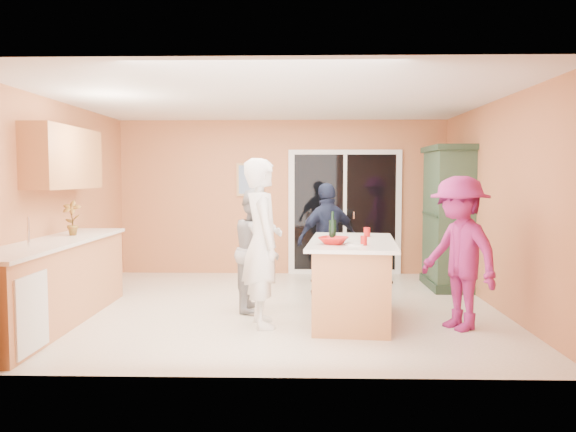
{
  "coord_description": "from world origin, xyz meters",
  "views": [
    {
      "loc": [
        0.33,
        -6.99,
        1.65
      ],
      "look_at": [
        0.15,
        0.1,
        1.15
      ],
      "focal_mm": 35.0,
      "sensor_mm": 36.0,
      "label": 1
    }
  ],
  "objects_px": {
    "woman_white": "(262,243)",
    "woman_navy": "(328,240)",
    "green_hutch": "(448,219)",
    "woman_magenta": "(459,253)",
    "woman_grey": "(257,250)",
    "kitchen_island": "(352,283)"
  },
  "relations": [
    {
      "from": "woman_white",
      "to": "woman_navy",
      "type": "height_order",
      "value": "woman_white"
    },
    {
      "from": "woman_grey",
      "to": "woman_magenta",
      "type": "distance_m",
      "value": 2.39
    },
    {
      "from": "green_hutch",
      "to": "woman_white",
      "type": "bearing_deg",
      "value": -139.43
    },
    {
      "from": "woman_navy",
      "to": "woman_magenta",
      "type": "distance_m",
      "value": 2.12
    },
    {
      "from": "kitchen_island",
      "to": "woman_grey",
      "type": "relative_size",
      "value": 1.23
    },
    {
      "from": "woman_grey",
      "to": "woman_magenta",
      "type": "xyz_separation_m",
      "value": [
        2.24,
        -0.82,
        0.08
      ]
    },
    {
      "from": "woman_grey",
      "to": "woman_magenta",
      "type": "height_order",
      "value": "woman_magenta"
    },
    {
      "from": "green_hutch",
      "to": "woman_grey",
      "type": "height_order",
      "value": "green_hutch"
    },
    {
      "from": "kitchen_island",
      "to": "woman_magenta",
      "type": "xyz_separation_m",
      "value": [
        1.12,
        -0.33,
        0.39
      ]
    },
    {
      "from": "green_hutch",
      "to": "woman_grey",
      "type": "relative_size",
      "value": 1.4
    },
    {
      "from": "kitchen_island",
      "to": "woman_magenta",
      "type": "relative_size",
      "value": 1.11
    },
    {
      "from": "kitchen_island",
      "to": "woman_magenta",
      "type": "bearing_deg",
      "value": -10.86
    },
    {
      "from": "woman_white",
      "to": "kitchen_island",
      "type": "bearing_deg",
      "value": -89.73
    },
    {
      "from": "green_hutch",
      "to": "woman_magenta",
      "type": "bearing_deg",
      "value": -101.56
    },
    {
      "from": "green_hutch",
      "to": "woman_magenta",
      "type": "distance_m",
      "value": 2.36
    },
    {
      "from": "woman_grey",
      "to": "woman_navy",
      "type": "height_order",
      "value": "woman_navy"
    },
    {
      "from": "green_hutch",
      "to": "woman_grey",
      "type": "bearing_deg",
      "value": -151.44
    },
    {
      "from": "woman_grey",
      "to": "green_hutch",
      "type": "bearing_deg",
      "value": -58.76
    },
    {
      "from": "green_hutch",
      "to": "woman_magenta",
      "type": "relative_size",
      "value": 1.27
    },
    {
      "from": "woman_white",
      "to": "woman_grey",
      "type": "xyz_separation_m",
      "value": [
        -0.12,
        0.75,
        -0.17
      ]
    },
    {
      "from": "woman_white",
      "to": "woman_magenta",
      "type": "height_order",
      "value": "woman_white"
    },
    {
      "from": "woman_grey",
      "to": "woman_navy",
      "type": "relative_size",
      "value": 0.96
    }
  ]
}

